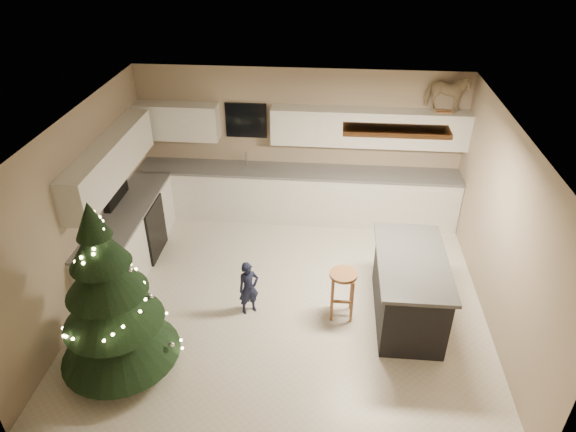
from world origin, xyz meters
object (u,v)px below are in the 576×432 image
(rocking_horse, at_px, (447,93))
(bar_stool, at_px, (343,284))
(toddler, at_px, (249,288))
(christmas_tree, at_px, (111,306))
(island, at_px, (409,288))

(rocking_horse, bearing_deg, bar_stool, 163.29)
(toddler, xyz_separation_m, rocking_horse, (2.77, 2.66, 1.91))
(christmas_tree, relative_size, rocking_horse, 3.11)
(island, height_order, toddler, island)
(bar_stool, relative_size, christmas_tree, 0.31)
(island, height_order, bar_stool, island)
(bar_stool, bearing_deg, toddler, -178.04)
(island, relative_size, toddler, 2.13)
(island, xyz_separation_m, christmas_tree, (-3.51, -1.20, 0.47))
(bar_stool, relative_size, toddler, 0.89)
(christmas_tree, height_order, toddler, christmas_tree)
(island, bearing_deg, rocking_horse, 75.95)
(bar_stool, xyz_separation_m, toddler, (-1.26, -0.04, -0.13))
(christmas_tree, xyz_separation_m, rocking_horse, (4.15, 3.76, 1.37))
(island, relative_size, christmas_tree, 0.74)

